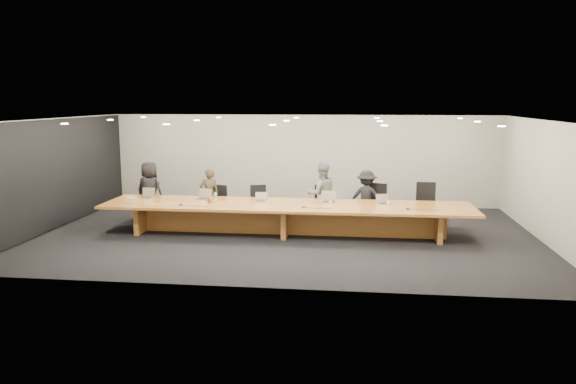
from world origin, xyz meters
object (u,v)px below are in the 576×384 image
chair_mid_left (259,204)px  chair_far_right (426,205)px  chair_right (375,205)px  laptop_c (261,197)px  laptop_d (329,197)px  av_box (129,203)px  amber_mug (209,201)px  chair_left (216,203)px  person_d (366,198)px  mic_left (181,205)px  mic_center (304,207)px  person_b (209,195)px  paper_cup_far (388,203)px  conference_table (287,213)px  paper_cup_near (330,203)px  chair_far_left (144,201)px  laptop_e (383,199)px  mic_right (408,209)px  laptop_b (203,194)px  laptop_a (146,193)px  person_a (150,191)px  person_c (322,194)px  chair_mid_right (321,204)px  water_bottle (216,197)px

chair_mid_left → chair_far_right: bearing=-19.2°
chair_right → laptop_c: (-2.86, -0.93, 0.30)m
laptop_d → av_box: size_ratio=2.01×
laptop_c → amber_mug: 1.28m
chair_left → person_d: 4.03m
mic_left → mic_center: size_ratio=1.18×
laptop_d → amber_mug: bearing=-174.3°
person_b → mic_left: size_ratio=10.62×
laptop_c → paper_cup_far: bearing=-5.0°
laptop_c → av_box: bearing=-172.3°
conference_table → laptop_c: size_ratio=30.82×
amber_mug → paper_cup_near: 2.97m
chair_far_left → mic_left: 2.41m
conference_table → person_d: 2.34m
laptop_e → amber_mug: bearing=169.6°
laptop_d → laptop_c: bearing=179.1°
laptop_c → paper_cup_near: 1.75m
laptop_c → av_box: 3.23m
chair_right → mic_right: size_ratio=10.24×
laptop_e → laptop_b: bearing=162.5°
laptop_a → mic_right: laptop_a is taller
mic_right → av_box: bearing=-179.2°
chair_far_right → mic_center: bearing=-148.6°
conference_table → av_box: av_box is taller
conference_table → chair_left: size_ratio=9.08×
chair_far_right → person_b: size_ratio=0.82×
chair_left → av_box: (-1.77, -1.64, 0.27)m
conference_table → person_a: (-3.90, 1.15, 0.29)m
laptop_a → paper_cup_near: 4.79m
chair_left → chair_mid_left: chair_mid_left is taller
chair_mid_left → mic_center: size_ratio=8.85×
chair_far_right → person_c: (-2.68, -0.02, 0.23)m
chair_mid_right → mic_right: bearing=-28.7°
person_b → mic_right: size_ratio=13.14×
laptop_a → laptop_c: (3.03, -0.15, -0.02)m
laptop_e → paper_cup_far: size_ratio=3.39×
paper_cup_near → laptop_c: bearing=174.3°
laptop_a → laptop_c: 3.03m
chair_mid_right → mic_center: bearing=-90.9°
amber_mug → water_bottle: bearing=82.6°
chair_mid_right → laptop_c: bearing=-134.5°
paper_cup_far → laptop_e: bearing=139.6°
amber_mug → mic_left: 0.70m
chair_far_right → laptop_a: chair_far_right is taller
person_a → paper_cup_far: (6.36, -0.93, -0.01)m
amber_mug → conference_table: bearing=3.9°
paper_cup_near → paper_cup_far: 1.40m
person_b → mic_center: 3.16m
person_c → water_bottle: person_c is taller
person_c → laptop_c: 1.71m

